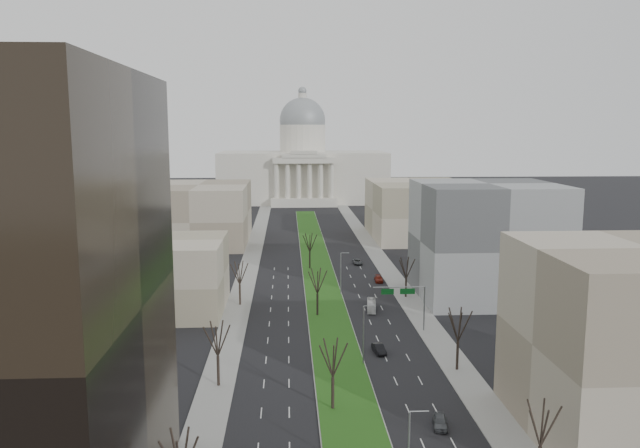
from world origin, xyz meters
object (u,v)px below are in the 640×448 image
object	(u,v)px
car_grey_near	(440,421)
car_red	(379,279)
car_grey_far	(357,262)
car_black	(379,349)
box_van	(371,305)

from	to	relation	value
car_grey_near	car_red	size ratio (longest dim) A/B	0.91
car_red	car_grey_far	distance (m)	19.40
car_black	car_red	world-z (taller)	car_black
car_grey_near	car_black	xyz separation A→B (m)	(-3.68, 24.99, -0.00)
car_grey_near	car_black	world-z (taller)	car_grey_near
box_van	car_red	bearing A→B (deg)	85.48
car_red	box_van	xyz separation A→B (m)	(-4.76, -22.80, 0.32)
car_black	box_van	xyz separation A→B (m)	(1.98, 23.39, 0.27)
car_grey_far	box_van	distance (m)	42.04
car_black	box_van	distance (m)	23.47
car_grey_far	box_van	xyz separation A→B (m)	(-1.96, -42.00, 0.34)
car_grey_far	box_van	world-z (taller)	box_van
car_grey_far	car_grey_near	bearing A→B (deg)	-93.34
car_black	car_grey_far	world-z (taller)	car_black
car_grey_far	box_van	size ratio (longest dim) A/B	0.65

